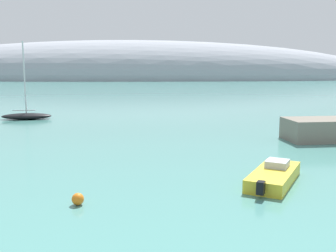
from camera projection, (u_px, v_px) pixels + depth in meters
distant_ridge at (126, 79)px, 191.49m from camera, size 258.79×56.21×37.41m
sailboat_black_near_shore at (27, 115)px, 48.20m from camera, size 6.17×2.83×9.44m
motorboat_yellow_alongside_breakwater at (274, 176)px, 22.01m from camera, size 4.35×5.74×1.12m
mooring_buoy_orange at (78, 199)px, 18.48m from camera, size 0.58×0.58×0.58m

